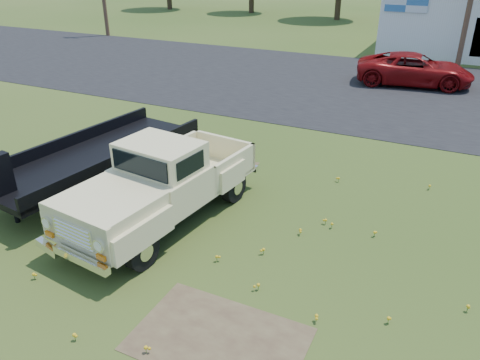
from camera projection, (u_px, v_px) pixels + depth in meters
name	position (u px, v px, depth m)	size (l,w,h in m)	color
ground	(223.00, 235.00, 11.26)	(140.00, 140.00, 0.00)	#314917
asphalt_lot	(362.00, 88.00, 23.37)	(90.00, 14.00, 0.02)	black
dirt_patch_a	(219.00, 339.00, 8.25)	(3.00, 2.00, 0.01)	#4C3828
dirt_patch_b	(218.00, 166.00, 14.87)	(2.20, 1.60, 0.01)	#4C3828
vintage_pickup_truck	(163.00, 183.00, 11.44)	(2.27, 5.84, 2.12)	beige
flatbed_trailer	(96.00, 152.00, 13.43)	(2.38, 7.14, 1.95)	black
red_pickup	(414.00, 70.00, 23.50)	(2.59, 5.62, 1.56)	maroon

